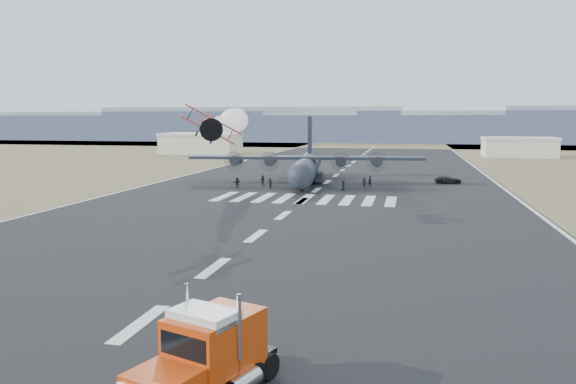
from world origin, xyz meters
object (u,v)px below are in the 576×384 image
(crew_b, at_px, (262,181))
(crew_f, at_px, (237,183))
(hangar_right, at_px, (519,147))
(aerobatic_biplane, at_px, (208,125))
(semi_truck, at_px, (206,355))
(crew_a, at_px, (370,181))
(support_vehicle, at_px, (448,180))
(transport_aircraft, at_px, (306,165))
(crew_d, at_px, (313,180))
(crew_h, at_px, (270,183))
(hangar_left, at_px, (201,143))
(crew_e, at_px, (343,185))
(crew_c, at_px, (364,183))
(crew_g, at_px, (305,184))

(crew_b, xyz_separation_m, crew_f, (-3.43, -3.29, -0.05))
(hangar_right, distance_m, aerobatic_biplane, 131.48)
(semi_truck, height_order, crew_a, semi_truck)
(support_vehicle, relative_size, crew_f, 2.60)
(support_vehicle, bearing_deg, transport_aircraft, 87.26)
(hangar_right, height_order, crew_d, hangar_right)
(crew_a, height_order, crew_h, crew_a)
(crew_h, bearing_deg, crew_b, 174.64)
(hangar_left, xyz_separation_m, crew_e, (56.20, -84.27, -2.62))
(crew_c, relative_size, crew_g, 0.96)
(support_vehicle, height_order, crew_e, crew_e)
(crew_c, bearing_deg, semi_truck, -72.22)
(transport_aircraft, bearing_deg, hangar_left, 116.02)
(crew_a, xyz_separation_m, crew_c, (-0.82, -1.73, -0.05))
(crew_c, bearing_deg, support_vehicle, 53.47)
(aerobatic_biplane, distance_m, crew_f, 32.52)
(transport_aircraft, relative_size, crew_a, 22.11)
(hangar_left, distance_m, aerobatic_biplane, 123.93)
(support_vehicle, xyz_separation_m, crew_e, (-16.93, -13.72, 0.15))
(semi_truck, height_order, crew_d, semi_truck)
(crew_b, height_order, crew_c, crew_b)
(hangar_right, bearing_deg, crew_b, -122.82)
(transport_aircraft, height_order, crew_d, transport_aircraft)
(crew_c, bearing_deg, crew_g, -134.96)
(transport_aircraft, xyz_separation_m, support_vehicle, (24.66, 3.98, -2.40))
(crew_b, bearing_deg, semi_truck, 103.12)
(crew_a, height_order, crew_f, crew_a)
(crew_c, distance_m, crew_h, 15.47)
(transport_aircraft, bearing_deg, crew_d, -67.62)
(hangar_left, height_order, semi_truck, hangar_left)
(hangar_right, xyz_separation_m, crew_b, (-55.79, -86.50, -2.08))
(transport_aircraft, bearing_deg, aerobatic_biplane, -101.62)
(crew_a, distance_m, crew_d, 9.87)
(transport_aircraft, xyz_separation_m, crew_e, (7.73, -9.74, -2.25))
(semi_truck, distance_m, crew_d, 75.01)
(crew_c, height_order, crew_g, crew_g)
(crew_d, height_order, crew_g, crew_g)
(crew_h, bearing_deg, crew_f, -126.07)
(hangar_right, height_order, crew_h, hangar_right)
(crew_h, bearing_deg, support_vehicle, 74.96)
(aerobatic_biplane, height_order, crew_c, aerobatic_biplane)
(semi_truck, distance_m, aerobatic_biplane, 40.23)
(aerobatic_biplane, distance_m, crew_d, 39.16)
(support_vehicle, bearing_deg, crew_e, 117.12)
(transport_aircraft, bearing_deg, hangar_right, 51.07)
(aerobatic_biplane, bearing_deg, crew_d, 69.01)
(aerobatic_biplane, relative_size, crew_f, 3.59)
(crew_f, height_order, crew_h, crew_f)
(hangar_right, bearing_deg, crew_g, -117.99)
(support_vehicle, relative_size, crew_e, 2.91)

